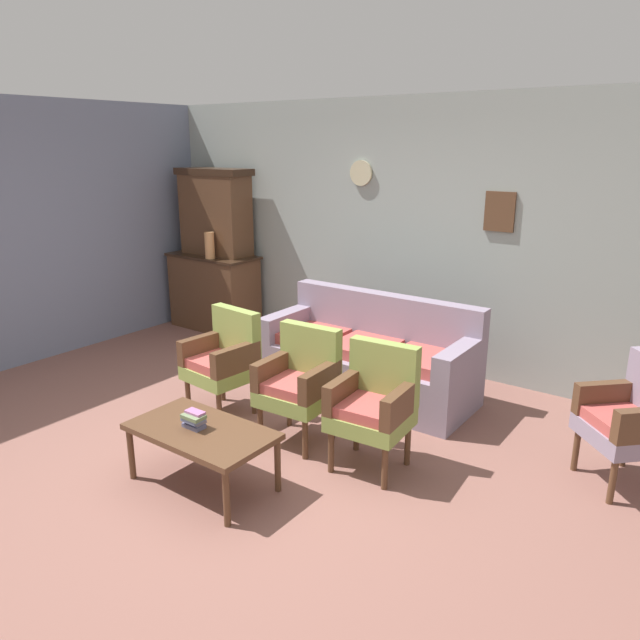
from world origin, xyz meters
name	(u,v)px	position (x,y,z in m)	size (l,w,h in m)	color
ground_plane	(237,459)	(0.00, 0.00, 0.00)	(7.68, 7.68, 0.00)	#84564C
wall_back_with_decor	(413,235)	(0.00, 2.63, 1.35)	(6.40, 0.09, 2.70)	#939E99
side_cabinet	(215,292)	(-2.52, 2.25, 0.47)	(1.16, 0.55, 0.93)	brown
cabinet_upper_hutch	(215,211)	(-2.52, 2.33, 1.45)	(0.99, 0.38, 1.03)	brown
vase_on_cabinet	(210,245)	(-2.37, 2.07, 1.09)	(0.12, 0.12, 0.31)	tan
floral_couch	(369,360)	(0.13, 1.63, 0.33)	(1.97, 0.82, 0.90)	gray
armchair_near_cabinet	(224,358)	(-0.66, 0.55, 0.50)	(0.56, 0.54, 0.90)	#849947
armchair_near_couch_end	(300,380)	(0.17, 0.54, 0.50)	(0.55, 0.52, 0.90)	#849947
armchair_by_doorway	(374,402)	(0.85, 0.53, 0.50)	(0.56, 0.53, 0.90)	#849947
wingback_chair_by_fireplace	(633,417)	(2.37, 1.35, 0.50)	(0.71, 0.71, 0.90)	gray
coffee_table	(202,435)	(0.05, -0.37, 0.38)	(1.00, 0.56, 0.42)	brown
book_stack_on_table	(194,420)	(0.00, -0.39, 0.48)	(0.16, 0.12, 0.12)	slate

